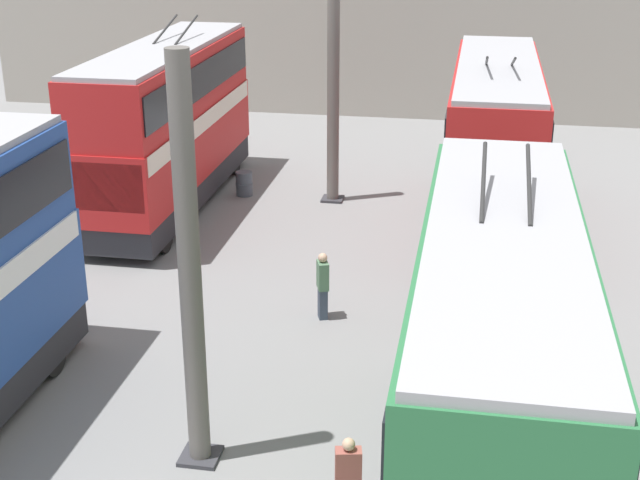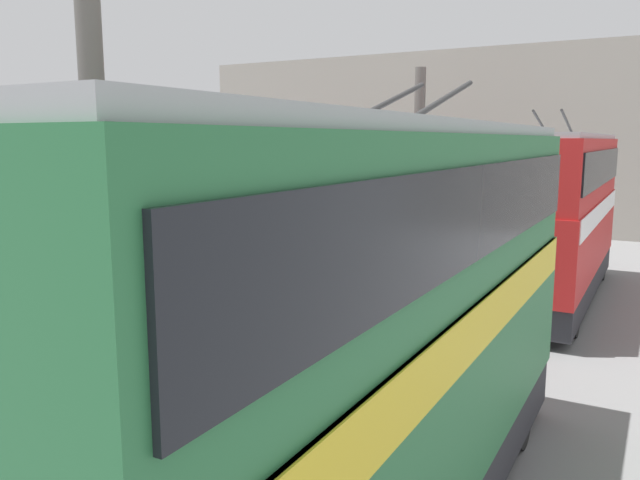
# 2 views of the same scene
# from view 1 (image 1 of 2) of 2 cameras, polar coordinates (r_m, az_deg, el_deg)

# --- Properties ---
(depot_back_wall) EXTENTS (0.50, 36.00, 9.61)m
(depot_back_wall) POSITION_cam_1_polar(r_m,az_deg,el_deg) (40.02, 3.75, 14.63)
(depot_back_wall) COLOR gray
(depot_back_wall) RESTS_ON ground_plane
(support_column_near) EXTENTS (0.70, 0.70, 7.37)m
(support_column_near) POSITION_cam_1_polar(r_m,az_deg,el_deg) (14.97, -8.31, -2.44)
(support_column_near) COLOR #605B56
(support_column_near) RESTS_ON ground_plane
(support_column_far) EXTENTS (0.70, 0.70, 7.37)m
(support_column_far) POSITION_cam_1_polar(r_m,az_deg,el_deg) (28.54, 0.85, 9.35)
(support_column_far) COLOR #605B56
(support_column_far) RESTS_ON ground_plane
(bus_left_near) EXTENTS (9.86, 2.54, 5.65)m
(bus_left_near) POSITION_cam_1_polar(r_m,az_deg,el_deg) (14.07, 11.14, -7.49)
(bus_left_near) COLOR black
(bus_left_near) RESTS_ON ground_plane
(bus_left_far) EXTENTS (10.30, 2.54, 5.63)m
(bus_left_far) POSITION_cam_1_polar(r_m,az_deg,el_deg) (26.55, 11.04, 6.42)
(bus_left_far) COLOR black
(bus_left_far) RESTS_ON ground_plane
(bus_right_far) EXTENTS (10.51, 2.54, 5.77)m
(bus_right_far) POSITION_cam_1_polar(r_m,az_deg,el_deg) (28.56, -9.77, 7.75)
(bus_right_far) COLOR black
(bus_right_far) RESTS_ON ground_plane
(person_aisle_midway) EXTENTS (0.48, 0.37, 1.67)m
(person_aisle_midway) POSITION_cam_1_polar(r_m,az_deg,el_deg) (21.09, 0.18, -2.84)
(person_aisle_midway) COLOR #384251
(person_aisle_midway) RESTS_ON ground_plane
(person_by_left_row) EXTENTS (0.32, 0.46, 1.60)m
(person_by_left_row) POSITION_cam_1_polar(r_m,az_deg,el_deg) (14.68, 1.81, -15.05)
(person_by_left_row) COLOR #2D2D33
(person_by_left_row) RESTS_ON ground_plane
(oil_drum) EXTENTS (0.58, 0.58, 0.81)m
(oil_drum) POSITION_cam_1_polar(r_m,az_deg,el_deg) (29.96, -4.87, 3.62)
(oil_drum) COLOR #424C56
(oil_drum) RESTS_ON ground_plane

